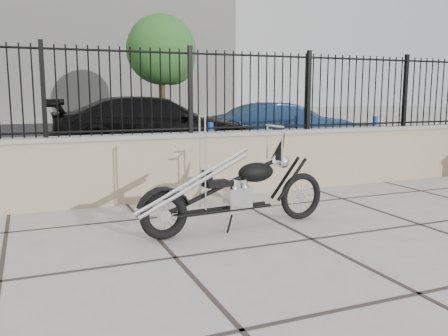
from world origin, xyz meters
The scene contains 11 objects.
ground_plane centered at (0.00, 0.00, 0.00)m, with size 90.00×90.00×0.00m, color #99968E.
parking_lot centered at (0.00, 12.50, 0.00)m, with size 30.00×30.00×0.00m, color black.
retaining_wall centered at (0.00, 2.50, 0.48)m, with size 14.00×0.36×0.96m, color gray.
iron_fence centered at (0.00, 2.50, 1.56)m, with size 14.00×0.08×1.20m, color black.
background_building centered at (0.00, 26.50, 4.00)m, with size 22.00×6.00×8.00m, color beige.
chopper_motorcycle centered at (0.89, 0.66, 0.66)m, with size 2.21×0.39×1.33m, color black, non-canonical shape.
car_black centered at (1.73, 7.34, 0.73)m, with size 2.06×5.06×1.47m, color black.
car_blue centered at (5.39, 7.49, 0.64)m, with size 1.36×3.91×1.29m, color #112440.
bollard_b centered at (2.09, 4.55, 0.49)m, with size 0.12×0.12×0.97m, color blue.
bollard_c centered at (6.37, 4.86, 0.50)m, with size 0.12×0.12×1.01m, color blue.
tree_right centered at (4.30, 16.29, 3.55)m, with size 3.00×3.00×5.07m.
Camera 1 is at (-1.21, -4.12, 1.52)m, focal length 38.00 mm.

